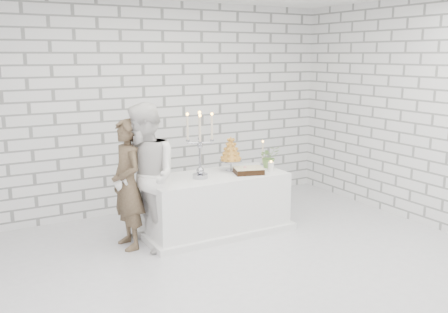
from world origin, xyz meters
TOP-DOWN VIEW (x-y plane):
  - ground at (0.00, 0.00)m, footprint 6.00×5.00m
  - wall_back at (0.00, 2.50)m, footprint 6.00×0.01m
  - wall_right at (3.00, 0.00)m, footprint 0.01×5.00m
  - cake_table at (0.43, 1.16)m, footprint 1.80×0.80m
  - groom at (-0.72, 1.21)m, footprint 0.40×0.58m
  - bride at (-0.55, 1.04)m, footprint 0.72×0.89m
  - candelabra at (0.19, 1.11)m, footprint 0.43×0.43m
  - croquembouche at (0.72, 1.27)m, footprint 0.31×0.31m
  - chocolate_cake at (0.84, 1.02)m, footprint 0.42×0.35m
  - pillar_candle at (1.17, 1.00)m, footprint 0.10×0.10m
  - extra_taper at (1.28, 1.36)m, footprint 0.07×0.07m
  - flowers at (1.26, 1.18)m, footprint 0.30×0.27m

SIDE VIEW (x-z plane):
  - ground at x=0.00m, z-range -0.01..0.01m
  - cake_table at x=0.43m, z-range 0.00..0.75m
  - groom at x=-0.72m, z-range 0.00..1.54m
  - chocolate_cake at x=0.84m, z-range 0.75..0.83m
  - pillar_candle at x=1.17m, z-range 0.75..0.87m
  - bride at x=-0.55m, z-range 0.00..1.73m
  - flowers at x=1.26m, z-range 0.75..1.05m
  - extra_taper at x=1.28m, z-range 0.75..1.07m
  - croquembouche at x=0.72m, z-range 0.75..1.21m
  - candelabra at x=0.19m, z-range 0.75..1.59m
  - wall_back at x=0.00m, z-range 0.00..3.00m
  - wall_right at x=3.00m, z-range 0.00..3.00m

